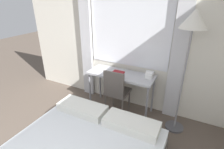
{
  "coord_description": "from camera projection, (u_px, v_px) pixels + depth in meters",
  "views": [
    {
      "loc": [
        1.18,
        0.06,
        2.11
      ],
      "look_at": [
        0.02,
        2.34,
        0.93
      ],
      "focal_mm": 28.0,
      "sensor_mm": 36.0,
      "label": 1
    }
  ],
  "objects": [
    {
      "name": "wall_back_with_window",
      "position": [
        129.0,
        39.0,
        3.22
      ],
      "size": [
        4.73,
        0.13,
        2.7
      ],
      "color": "silver",
      "rests_on": "ground_plane"
    },
    {
      "name": "telephone",
      "position": [
        150.0,
        75.0,
        3.05
      ],
      "size": [
        0.13,
        0.19,
        0.11
      ],
      "color": "white",
      "rests_on": "desk"
    },
    {
      "name": "book",
      "position": [
        117.0,
        73.0,
        3.21
      ],
      "size": [
        0.21,
        0.22,
        0.02
      ],
      "rotation": [
        0.0,
        0.0,
        -0.01
      ],
      "color": "maroon",
      "rests_on": "desk"
    },
    {
      "name": "standing_lamp",
      "position": [
        193.0,
        30.0,
        2.34
      ],
      "size": [
        0.38,
        0.38,
        1.95
      ],
      "color": "#4C4C51",
      "rests_on": "ground_plane"
    },
    {
      "name": "desk_chair",
      "position": [
        116.0,
        90.0,
        3.16
      ],
      "size": [
        0.41,
        0.41,
        0.93
      ],
      "rotation": [
        0.0,
        0.0,
        0.01
      ],
      "color": "#59514C",
      "rests_on": "ground_plane"
    },
    {
      "name": "desk",
      "position": [
        121.0,
        77.0,
        3.24
      ],
      "size": [
        1.24,
        0.48,
        0.78
      ],
      "color": "#B2B2B7",
      "rests_on": "ground_plane"
    }
  ]
}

